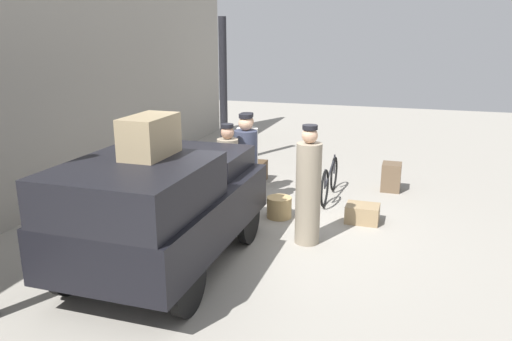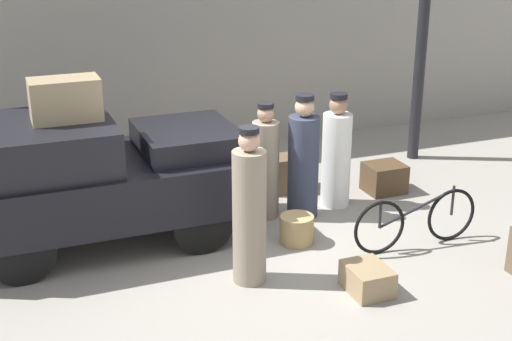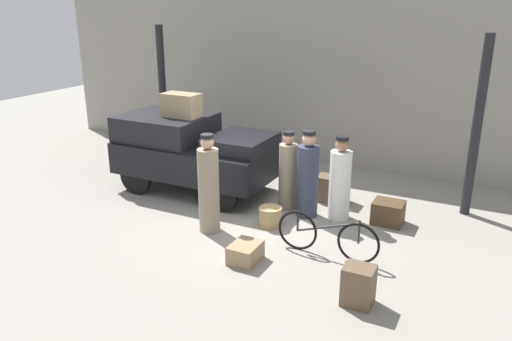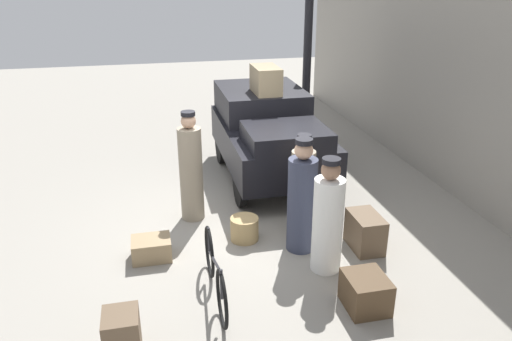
% 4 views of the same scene
% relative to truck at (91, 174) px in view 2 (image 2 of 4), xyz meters
% --- Properties ---
extents(ground_plane, '(30.00, 30.00, 0.00)m').
position_rel_truck_xyz_m(ground_plane, '(1.74, -0.89, -0.93)').
color(ground_plane, gray).
extents(station_building_facade, '(16.00, 0.15, 4.50)m').
position_rel_truck_xyz_m(station_building_facade, '(1.74, 3.19, 1.32)').
color(station_building_facade, gray).
rests_on(station_building_facade, ground).
extents(canopy_pillar_right, '(0.19, 0.19, 3.51)m').
position_rel_truck_xyz_m(canopy_pillar_right, '(5.62, 1.33, 0.82)').
color(canopy_pillar_right, black).
rests_on(canopy_pillar_right, ground).
extents(truck, '(3.47, 1.78, 1.65)m').
position_rel_truck_xyz_m(truck, '(0.00, 0.00, 0.00)').
color(truck, black).
rests_on(truck, ground).
extents(bicycle, '(1.76, 0.04, 0.75)m').
position_rel_truck_xyz_m(bicycle, '(3.73, -1.62, -0.57)').
color(bicycle, black).
rests_on(bicycle, ground).
extents(wicker_basket, '(0.44, 0.44, 0.37)m').
position_rel_truck_xyz_m(wicker_basket, '(2.39, -0.97, -0.75)').
color(wicker_basket, tan).
rests_on(wicker_basket, ground).
extents(conductor_in_dark_uniform, '(0.37, 0.37, 1.62)m').
position_rel_truck_xyz_m(conductor_in_dark_uniform, '(2.33, -0.04, -0.19)').
color(conductor_in_dark_uniform, gray).
rests_on(conductor_in_dark_uniform, ground).
extents(porter_lifting_near_truck, '(0.42, 0.42, 1.73)m').
position_rel_truck_xyz_m(porter_lifting_near_truck, '(2.82, -0.21, -0.15)').
color(porter_lifting_near_truck, '#33384C').
rests_on(porter_lifting_near_truck, ground).
extents(porter_with_bicycle, '(0.38, 0.38, 1.85)m').
position_rel_truck_xyz_m(porter_with_bicycle, '(1.47, -1.67, -0.08)').
color(porter_with_bicycle, gray).
rests_on(porter_with_bicycle, ground).
extents(porter_carrying_trunk, '(0.42, 0.42, 1.65)m').
position_rel_truck_xyz_m(porter_carrying_trunk, '(3.42, -0.03, -0.19)').
color(porter_carrying_trunk, white).
rests_on(porter_carrying_trunk, ground).
extents(suitcase_tan_flat, '(0.57, 0.50, 0.44)m').
position_rel_truck_xyz_m(suitcase_tan_flat, '(4.35, 0.15, -0.72)').
color(suitcase_tan_flat, '#4C3823').
rests_on(suitcase_tan_flat, ground).
extents(trunk_umber_medium, '(0.44, 0.56, 0.31)m').
position_rel_truck_xyz_m(trunk_umber_medium, '(2.61, -2.39, -0.78)').
color(trunk_umber_medium, '#937A56').
rests_on(trunk_umber_medium, ground).
extents(trunk_large_brown, '(0.65, 0.41, 0.54)m').
position_rel_truck_xyz_m(trunk_large_brown, '(3.03, 0.73, -0.66)').
color(trunk_large_brown, brown).
rests_on(trunk_large_brown, ground).
extents(trunk_on_truck_roof, '(0.82, 0.47, 0.51)m').
position_rel_truck_xyz_m(trunk_on_truck_roof, '(-0.23, 0.00, 0.97)').
color(trunk_on_truck_roof, '#9E8966').
rests_on(trunk_on_truck_roof, truck).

